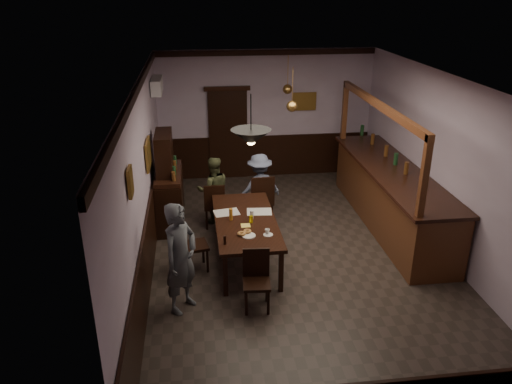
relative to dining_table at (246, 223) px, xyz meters
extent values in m
cube|color=#2D2621|center=(0.90, -0.04, -0.69)|extent=(5.00, 8.00, 0.01)
cube|color=white|center=(0.90, -0.04, 2.31)|extent=(5.00, 8.00, 0.01)
cube|color=#B19CB5|center=(0.90, 3.96, 0.81)|extent=(5.00, 0.01, 3.00)
cube|color=#B19CB5|center=(0.90, -4.04, 0.81)|extent=(5.00, 0.01, 3.00)
cube|color=#B19CB5|center=(-1.60, -0.04, 0.81)|extent=(0.01, 8.00, 3.00)
cube|color=#B19CB5|center=(3.40, -0.04, 0.81)|extent=(0.01, 8.00, 3.00)
cube|color=black|center=(0.00, 0.00, 0.03)|extent=(1.02, 2.21, 0.06)
cube|color=black|center=(-0.41, -1.02, -0.34)|extent=(0.07, 0.07, 0.69)
cube|color=black|center=(0.43, -1.02, -0.34)|extent=(0.07, 0.07, 0.69)
cube|color=black|center=(-0.43, 1.02, -0.34)|extent=(0.07, 0.07, 0.69)
cube|color=black|center=(0.41, 1.02, -0.34)|extent=(0.07, 0.07, 0.69)
cube|color=black|center=(-0.46, 1.35, -0.27)|extent=(0.39, 0.39, 0.05)
cube|color=black|center=(-0.46, 1.17, -0.02)|extent=(0.39, 0.04, 0.47)
cube|color=black|center=(-0.30, 1.50, -0.49)|extent=(0.04, 0.04, 0.40)
cube|color=black|center=(-0.62, 1.51, -0.49)|extent=(0.04, 0.04, 0.40)
cube|color=black|center=(-0.30, 1.19, -0.49)|extent=(0.04, 0.04, 0.40)
cube|color=black|center=(-0.62, 1.19, -0.49)|extent=(0.04, 0.04, 0.40)
cube|color=black|center=(0.44, 1.35, -0.21)|extent=(0.46, 0.46, 0.05)
cube|color=black|center=(0.45, 1.15, 0.08)|extent=(0.45, 0.06, 0.53)
cube|color=black|center=(0.61, 1.54, -0.46)|extent=(0.04, 0.04, 0.46)
cube|color=black|center=(0.25, 1.53, -0.46)|extent=(0.04, 0.04, 0.46)
cube|color=black|center=(0.63, 1.18, -0.46)|extent=(0.04, 0.04, 0.46)
cube|color=black|center=(0.27, 1.17, -0.46)|extent=(0.04, 0.04, 0.46)
cube|color=black|center=(0.01, -1.40, -0.27)|extent=(0.41, 0.41, 0.05)
cube|color=black|center=(0.02, -1.23, -0.03)|extent=(0.39, 0.07, 0.46)
cube|color=black|center=(-0.16, -1.54, -0.49)|extent=(0.04, 0.04, 0.39)
cube|color=black|center=(0.15, -1.57, -0.49)|extent=(0.04, 0.04, 0.39)
cube|color=black|center=(-0.13, -1.23, -0.49)|extent=(0.04, 0.04, 0.39)
cube|color=black|center=(0.18, -1.26, -0.49)|extent=(0.04, 0.04, 0.39)
cube|color=black|center=(-0.85, -0.21, -0.26)|extent=(0.47, 0.47, 0.05)
cube|color=black|center=(-1.03, -0.24, 0.00)|extent=(0.11, 0.40, 0.48)
cube|color=black|center=(-0.66, -0.33, -0.48)|extent=(0.04, 0.04, 0.41)
cube|color=black|center=(-0.72, -0.02, -0.48)|extent=(0.04, 0.04, 0.41)
cube|color=black|center=(-0.98, -0.40, -0.48)|extent=(0.04, 0.04, 0.41)
cube|color=black|center=(-1.04, -0.08, -0.48)|extent=(0.04, 0.04, 0.41)
imported|color=#52575E|center=(-1.04, -1.26, 0.14)|extent=(0.68, 0.72, 1.65)
imported|color=#4B5130|center=(-0.46, 1.55, -0.02)|extent=(0.70, 0.57, 1.32)
imported|color=slate|center=(0.44, 1.55, -0.01)|extent=(0.97, 0.72, 1.35)
cube|color=silver|center=(-0.29, 0.30, 0.07)|extent=(0.46, 0.36, 0.01)
cube|color=silver|center=(0.26, 0.26, 0.07)|extent=(0.45, 0.34, 0.01)
cube|color=#FFE35D|center=(-0.02, -0.22, 0.07)|extent=(0.15, 0.15, 0.00)
cylinder|color=white|center=(0.29, -0.59, 0.07)|extent=(0.15, 0.15, 0.01)
imported|color=white|center=(0.28, -0.55, 0.11)|extent=(0.08, 0.08, 0.07)
cylinder|color=white|center=(-0.01, -0.58, 0.07)|extent=(0.22, 0.22, 0.01)
torus|color=#C68C47|center=(-0.12, -0.55, 0.10)|extent=(0.13, 0.13, 0.04)
torus|color=#C68C47|center=(-0.02, -0.49, 0.10)|extent=(0.13, 0.13, 0.04)
cylinder|color=yellow|center=(0.08, -0.12, 0.12)|extent=(0.07, 0.07, 0.12)
cylinder|color=#BF721E|center=(-0.24, 0.02, 0.16)|extent=(0.06, 0.06, 0.20)
cylinder|color=silver|center=(0.11, 0.01, 0.14)|extent=(0.06, 0.06, 0.15)
cylinder|color=black|center=(-0.39, -0.79, 0.13)|extent=(0.04, 0.04, 0.14)
cube|color=black|center=(-1.30, 1.56, -0.19)|extent=(0.49, 1.38, 0.99)
cube|color=black|center=(-1.30, 1.56, 0.35)|extent=(0.47, 1.33, 0.08)
cube|color=black|center=(-1.35, 1.56, 0.75)|extent=(0.30, 0.89, 0.79)
cube|color=#4D2214|center=(2.90, 0.99, -0.13)|extent=(0.90, 4.22, 1.11)
cube|color=black|center=(2.88, 0.99, 0.44)|extent=(1.01, 4.32, 0.06)
cube|color=#4D2214|center=(2.50, 0.99, 1.68)|extent=(0.10, 4.12, 0.12)
cube|color=#4D2214|center=(2.50, -1.02, 1.07)|extent=(0.10, 0.10, 1.31)
cube|color=#4D2214|center=(2.50, 3.00, 1.07)|extent=(0.10, 0.10, 1.31)
cube|color=black|center=(0.00, 3.91, 0.36)|extent=(0.90, 0.06, 2.10)
cube|color=white|center=(-1.48, 2.86, 1.76)|extent=(0.20, 0.85, 0.30)
cube|color=olive|center=(-1.56, -1.64, 1.46)|extent=(0.04, 0.28, 0.36)
cube|color=olive|center=(-1.56, 0.76, 1.01)|extent=(0.04, 0.62, 0.48)
cube|color=olive|center=(1.80, 3.92, 1.11)|extent=(0.55, 0.04, 0.42)
cylinder|color=black|center=(0.01, -0.80, 2.01)|extent=(0.02, 0.02, 0.60)
cone|color=black|center=(0.01, -0.80, 1.71)|extent=(0.56, 0.56, 0.22)
sphere|color=#FFD88C|center=(0.01, -0.80, 1.66)|extent=(0.12, 0.12, 0.12)
cylinder|color=#BF8C3F|center=(1.00, 1.37, 1.96)|extent=(0.02, 0.02, 0.70)
cone|color=#BF8C3F|center=(1.00, 1.37, 1.61)|extent=(0.20, 0.20, 0.22)
sphere|color=#FFD88C|center=(1.00, 1.37, 1.56)|extent=(0.12, 0.12, 0.12)
cylinder|color=#BF8C3F|center=(1.20, 2.90, 1.96)|extent=(0.02, 0.02, 0.70)
cone|color=#BF8C3F|center=(1.20, 2.90, 1.61)|extent=(0.20, 0.20, 0.22)
sphere|color=#FFD88C|center=(1.20, 2.90, 1.56)|extent=(0.12, 0.12, 0.12)
camera|label=1|loc=(-0.74, -7.37, 3.70)|focal=35.00mm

